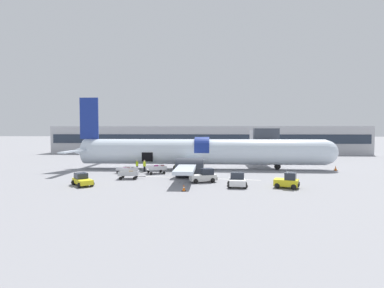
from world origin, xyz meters
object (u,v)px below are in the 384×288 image
airplane (199,152)px  baggage_cart_queued (128,170)px  baggage_tug_lead (237,181)px  ground_crew_supervisor (144,166)px  baggage_tug_mid (82,180)px  baggage_cart_empty (129,175)px  ground_crew_loader_a (137,165)px  baggage_tug_rear (287,181)px  baggage_tug_spare (204,176)px  ground_crew_driver (176,168)px  ground_crew_loader_b (187,167)px  baggage_cart_loading (157,169)px

airplane → baggage_cart_queued: airplane is taller
baggage_tug_lead → ground_crew_supervisor: size_ratio=1.40×
baggage_tug_mid → baggage_cart_empty: bearing=50.4°
airplane → ground_crew_loader_a: 9.83m
baggage_tug_rear → baggage_tug_spare: bearing=161.9°
baggage_tug_mid → baggage_tug_spare: 13.80m
ground_crew_loader_a → ground_crew_supervisor: (1.30, -0.78, 0.04)m
baggage_tug_mid → ground_crew_supervisor: size_ratio=1.91×
baggage_tug_rear → baggage_tug_spare: (-8.95, 2.92, -0.02)m
baggage_tug_lead → baggage_tug_spare: baggage_tug_spare is taller
baggage_cart_empty → ground_crew_driver: 6.97m
baggage_cart_empty → ground_crew_supervisor: size_ratio=1.99×
baggage_tug_lead → baggage_tug_mid: baggage_tug_lead is taller
baggage_tug_mid → baggage_cart_queued: baggage_tug_mid is taller
airplane → baggage_tug_rear: size_ratio=14.44×
ground_crew_loader_a → ground_crew_loader_b: size_ratio=0.97×
baggage_tug_lead → ground_crew_loader_a: ground_crew_loader_a is taller
airplane → baggage_tug_mid: (-12.40, -14.86, -2.07)m
baggage_tug_lead → baggage_cart_loading: 14.07m
baggage_tug_lead → ground_crew_loader_b: bearing=121.6°
baggage_tug_spare → ground_crew_driver: baggage_tug_spare is taller
baggage_cart_empty → ground_crew_loader_b: 8.86m
baggage_tug_rear → ground_crew_driver: 15.93m
ground_crew_loader_a → ground_crew_loader_b: bearing=-11.3°
baggage_tug_lead → baggage_cart_queued: 17.39m
ground_crew_loader_a → ground_crew_loader_b: (7.65, -1.53, 0.03)m
airplane → ground_crew_driver: (-2.98, -5.68, -1.83)m
baggage_cart_empty → ground_crew_loader_a: ground_crew_loader_a is taller
baggage_cart_queued → baggage_cart_empty: baggage_cart_empty is taller
baggage_tug_mid → baggage_cart_empty: 6.26m
baggage_tug_lead → ground_crew_supervisor: bearing=139.0°
baggage_cart_empty → ground_crew_driver: ground_crew_driver is taller
baggage_tug_mid → ground_crew_supervisor: ground_crew_supervisor is taller
baggage_tug_mid → baggage_cart_loading: size_ratio=0.92×
airplane → baggage_cart_queued: size_ratio=11.68×
baggage_tug_mid → ground_crew_driver: ground_crew_driver is taller
baggage_tug_spare → baggage_cart_empty: size_ratio=0.98×
ground_crew_loader_a → baggage_tug_rear: bearing=-31.9°
baggage_tug_spare → baggage_cart_queued: baggage_tug_spare is taller
airplane → ground_crew_driver: bearing=-117.6°
ground_crew_loader_b → ground_crew_supervisor: size_ratio=0.99×
ground_crew_loader_b → baggage_cart_loading: bearing=-168.2°
baggage_tug_rear → ground_crew_driver: bearing=144.8°
ground_crew_supervisor → ground_crew_driver: bearing=-22.0°
baggage_tug_rear → baggage_cart_empty: baggage_tug_rear is taller
baggage_tug_lead → ground_crew_loader_a: 18.28m
airplane → baggage_tug_rear: airplane is taller
baggage_cart_loading → baggage_cart_empty: baggage_cart_loading is taller
baggage_tug_rear → baggage_cart_empty: (-18.44, 4.83, -0.23)m
baggage_tug_rear → baggage_tug_lead: bearing=178.3°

